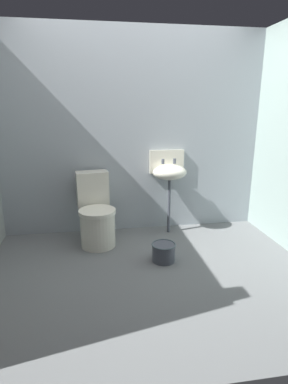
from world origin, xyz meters
The scene contains 5 objects.
ground_plane centered at (0.00, 0.00, -0.04)m, with size 3.49×2.54×0.08m, color slate.
wall_back centered at (0.00, 1.12, 1.18)m, with size 3.49×0.10×2.36m, color #99A2A9.
toilet_near_wall centered at (-0.47, 0.72, 0.32)m, with size 0.46×0.64×0.78m.
sink centered at (0.40, 0.91, 0.75)m, with size 0.42×0.35×0.99m.
bucket centered at (0.18, 0.18, 0.10)m, with size 0.24×0.24×0.19m.
Camera 1 is at (-0.45, -2.54, 1.50)m, focal length 28.71 mm.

